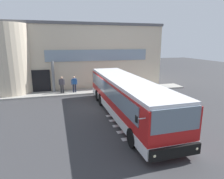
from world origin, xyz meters
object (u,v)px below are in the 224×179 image
Objects in this scene: entry_support_column at (53,77)px; safety_bollard_yellow at (108,90)px; passenger_by_doorway at (74,83)px; passenger_near_column at (62,84)px; bus_main_foreground at (126,98)px.

safety_bollard_yellow is at bearing -18.71° from entry_support_column.
safety_bollard_yellow is (5.32, -1.80, -1.30)m from entry_support_column.
entry_support_column reaches higher than passenger_by_doorway.
passenger_near_column and passenger_by_doorway have the same top height.
bus_main_foreground is 8.57m from passenger_near_column.
bus_main_foreground is 7.32× the size of passenger_near_column.
entry_support_column is 0.26× the size of bus_main_foreground.
passenger_near_column is 4.71m from safety_bollard_yellow.
bus_main_foreground is 7.32× the size of passenger_by_doorway.
entry_support_column is 9.53m from bus_main_foreground.
entry_support_column reaches higher than safety_bollard_yellow.
passenger_by_doorway is 3.51m from safety_bollard_yellow.
passenger_near_column reaches higher than safety_bollard_yellow.
safety_bollard_yellow is (3.28, -1.04, -0.66)m from passenger_by_doorway.
safety_bollard_yellow is (4.52, -1.17, -0.63)m from passenger_near_column.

